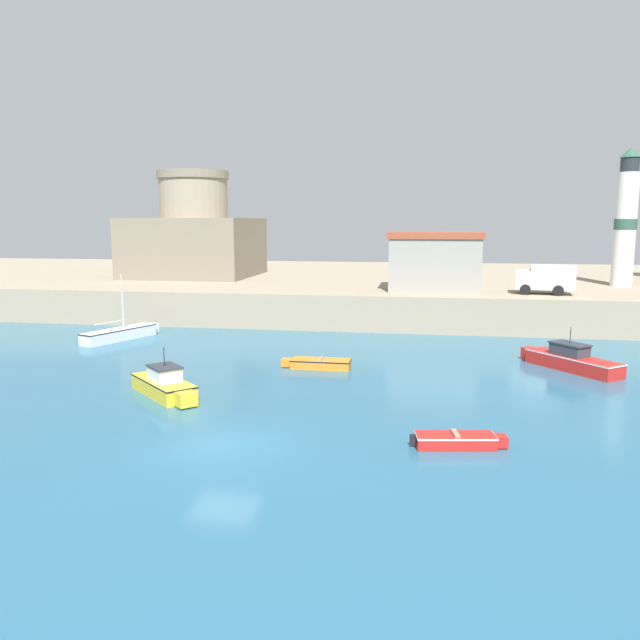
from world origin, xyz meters
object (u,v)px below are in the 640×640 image
at_px(sailboat_white_4, 121,333).
at_px(fortress, 195,239).
at_px(motorboat_yellow_0, 165,385).
at_px(truck_on_quay, 545,278).
at_px(dinghy_orange_2, 319,363).
at_px(lighthouse, 626,220).
at_px(harbor_shed_mid_row, 434,261).
at_px(motorboat_red_1, 570,360).
at_px(dinghy_red_3, 457,440).

height_order(sailboat_white_4, fortress, fortress).
distance_m(motorboat_yellow_0, truck_on_quay, 31.16).
relative_size(dinghy_orange_2, lighthouse, 0.34).
height_order(harbor_shed_mid_row, truck_on_quay, harbor_shed_mid_row).
bearing_deg(sailboat_white_4, truck_on_quay, 17.20).
bearing_deg(dinghy_orange_2, sailboat_white_4, 157.93).
height_order(motorboat_yellow_0, fortress, fortress).
relative_size(motorboat_red_1, harbor_shed_mid_row, 0.76).
xyz_separation_m(motorboat_yellow_0, truck_on_quay, (21.31, 22.47, 3.45)).
relative_size(sailboat_white_4, harbor_shed_mid_row, 0.85).
relative_size(sailboat_white_4, lighthouse, 0.54).
bearing_deg(fortress, dinghy_orange_2, -57.01).
xyz_separation_m(motorboat_red_1, truck_on_quay, (0.89, 13.61, 3.43)).
bearing_deg(fortress, lighthouse, -5.57).
bearing_deg(motorboat_red_1, fortress, 141.75).
xyz_separation_m(fortress, lighthouse, (40.00, -3.90, 1.82)).
relative_size(motorboat_yellow_0, harbor_shed_mid_row, 0.61).
distance_m(sailboat_white_4, lighthouse, 42.18).
relative_size(lighthouse, truck_on_quay, 2.56).
bearing_deg(dinghy_red_3, motorboat_yellow_0, 160.67).
distance_m(fortress, lighthouse, 40.23).
bearing_deg(dinghy_red_3, truck_on_quay, 74.06).
xyz_separation_m(lighthouse, harbor_shed_mid_row, (-16.00, -6.01, -3.24)).
bearing_deg(lighthouse, sailboat_white_4, -156.22).
relative_size(fortress, truck_on_quay, 2.65).
distance_m(motorboat_yellow_0, dinghy_orange_2, 9.35).
distance_m(sailboat_white_4, fortress, 21.59).
relative_size(dinghy_red_3, harbor_shed_mid_row, 0.48).
bearing_deg(truck_on_quay, harbor_shed_mid_row, 171.11).
bearing_deg(harbor_shed_mid_row, lighthouse, 20.59).
distance_m(motorboat_red_1, sailboat_white_4, 29.72).
distance_m(lighthouse, harbor_shed_mid_row, 17.40).
distance_m(dinghy_orange_2, truck_on_quay, 21.94).
bearing_deg(harbor_shed_mid_row, sailboat_white_4, -153.98).
bearing_deg(dinghy_red_3, sailboat_white_4, 141.63).
xyz_separation_m(fortress, truck_on_quay, (32.39, -11.22, -2.58)).
height_order(motorboat_red_1, sailboat_white_4, sailboat_white_4).
height_order(fortress, lighthouse, lighthouse).
height_order(dinghy_orange_2, lighthouse, lighthouse).
bearing_deg(motorboat_red_1, sailboat_white_4, 171.81).
height_order(dinghy_orange_2, harbor_shed_mid_row, harbor_shed_mid_row).
bearing_deg(motorboat_yellow_0, dinghy_red_3, -19.33).
relative_size(motorboat_yellow_0, lighthouse, 0.39).
distance_m(motorboat_yellow_0, lighthouse, 42.25).
bearing_deg(dinghy_red_3, motorboat_red_1, 63.16).
xyz_separation_m(dinghy_orange_2, fortress, (-17.41, 26.81, 6.28)).
xyz_separation_m(dinghy_red_3, sailboat_white_4, (-22.53, 17.84, 0.17)).
xyz_separation_m(dinghy_red_3, fortress, (-24.62, 38.44, 6.29)).
bearing_deg(motorboat_red_1, dinghy_orange_2, -172.01).
distance_m(motorboat_red_1, truck_on_quay, 14.06).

